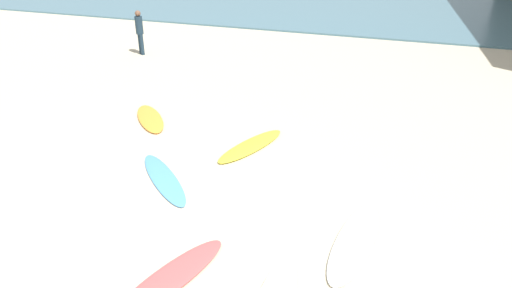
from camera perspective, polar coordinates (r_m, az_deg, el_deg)
ground_plane at (r=8.64m, az=-15.71°, el=-9.52°), size 120.00×120.00×0.00m
surfboard_1 at (r=9.77m, az=-11.22°, el=-4.19°), size 2.01×1.96×0.06m
surfboard_2 at (r=8.08m, az=11.97°, el=-11.59°), size 0.88×2.41×0.07m
surfboard_3 at (r=7.37m, az=-10.44°, el=-15.83°), size 1.25×2.27×0.07m
surfboard_4 at (r=10.86m, az=-0.63°, el=-0.20°), size 1.28×2.23×0.08m
surfboard_5 at (r=12.61m, az=-12.85°, el=3.08°), size 1.73×1.88×0.09m
beachgoer_near at (r=18.52m, az=-14.08°, el=13.36°), size 0.39×0.39×1.65m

